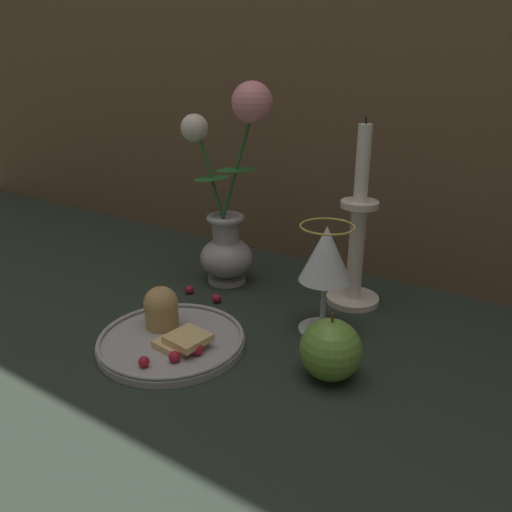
{
  "coord_description": "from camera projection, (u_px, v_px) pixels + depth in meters",
  "views": [
    {
      "loc": [
        0.35,
        -0.54,
        0.37
      ],
      "look_at": [
        -0.03,
        0.05,
        0.1
      ],
      "focal_mm": 35.0,
      "sensor_mm": 36.0,
      "label": 1
    }
  ],
  "objects": [
    {
      "name": "ground_plane",
      "position": [
        256.0,
        334.0,
        0.73
      ],
      "size": [
        2.4,
        2.4,
        0.0
      ],
      "primitive_type": "plane",
      "color": "#232D23",
      "rests_on": "ground"
    },
    {
      "name": "plate_with_pastries",
      "position": [
        170.0,
        333.0,
        0.7
      ],
      "size": [
        0.21,
        0.21,
        0.07
      ],
      "color": "#A3A3A8",
      "rests_on": "ground_plane"
    },
    {
      "name": "candlestick",
      "position": [
        357.0,
        243.0,
        0.79
      ],
      "size": [
        0.09,
        0.09,
        0.3
      ],
      "color": "silver",
      "rests_on": "ground_plane"
    },
    {
      "name": "vase",
      "position": [
        228.0,
        214.0,
        0.86
      ],
      "size": [
        0.17,
        0.09,
        0.35
      ],
      "color": "#A3A3A8",
      "rests_on": "ground_plane"
    },
    {
      "name": "berry_front_center",
      "position": [
        189.0,
        290.0,
        0.86
      ],
      "size": [
        0.01,
        0.01,
        0.01
      ],
      "primitive_type": "sphere",
      "color": "#AD192D",
      "rests_on": "ground_plane"
    },
    {
      "name": "wine_glass",
      "position": [
        326.0,
        258.0,
        0.7
      ],
      "size": [
        0.08,
        0.08,
        0.16
      ],
      "color": "silver",
      "rests_on": "ground_plane"
    },
    {
      "name": "berry_near_plate",
      "position": [
        217.0,
        298.0,
        0.83
      ],
      "size": [
        0.02,
        0.02,
        0.02
      ],
      "primitive_type": "sphere",
      "color": "#AD192D",
      "rests_on": "ground_plane"
    },
    {
      "name": "apple_beside_vase",
      "position": [
        331.0,
        350.0,
        0.62
      ],
      "size": [
        0.08,
        0.08,
        0.09
      ],
      "color": "#669938",
      "rests_on": "ground_plane"
    }
  ]
}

